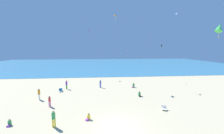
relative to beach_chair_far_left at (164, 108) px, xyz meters
name	(u,v)px	position (x,y,z in m)	size (l,w,h in m)	color
ground_plane	(110,93)	(-6.02, 6.97, -0.26)	(120.00, 120.00, 0.00)	#C6B58C
ocean_water	(104,64)	(-6.02, 49.31, -0.24)	(120.00, 60.00, 0.05)	teal
beach_chair_far_left	(164,108)	(0.00, 0.00, 0.00)	(0.76, 0.77, 0.56)	white
beach_chair_mid_beach	(61,90)	(-14.55, 8.29, 0.03)	(0.77, 0.77, 0.60)	#2370B2
person_0	(39,93)	(-16.57, 4.72, 0.68)	(0.37, 0.37, 1.64)	white
person_1	(50,101)	(-14.17, 2.13, 0.55)	(0.38, 0.38, 1.40)	#D8599E
person_2	(139,94)	(-1.60, 4.94, 0.02)	(0.37, 0.61, 0.77)	green
person_3	(100,83)	(-7.71, 10.20, 0.60)	(0.35, 0.35, 1.49)	blue
person_4	(9,123)	(-16.50, -1.94, -0.02)	(0.33, 0.54, 0.66)	green
person_5	(54,117)	(-12.09, -2.59, 0.70)	(0.34, 0.34, 1.67)	yellow
person_6	(88,117)	(-8.95, -1.49, -0.01)	(0.56, 0.62, 0.70)	yellow
person_7	(133,86)	(-1.38, 9.78, 0.04)	(0.70, 0.71, 0.83)	green
person_8	(66,84)	(-13.90, 9.71, 0.68)	(0.46, 0.46, 1.64)	green
kite_magenta	(89,31)	(-10.50, 21.35, 11.71)	(0.28, 0.65, 1.08)	#DB3DA8
kite_black	(162,46)	(3.60, 9.27, 7.65)	(0.42, 0.39, 1.17)	black
kite_pink	(150,36)	(4.15, 16.99, 10.07)	(0.53, 0.51, 1.31)	pink
kite_orange	(115,15)	(-4.69, 11.90, 13.50)	(0.76, 0.86, 1.69)	orange
kite_blue	(176,14)	(7.31, 11.55, 13.96)	(0.47, 0.58, 0.96)	blue
kite_green	(219,28)	(4.86, -1.38, 9.32)	(1.18, 1.05, 1.60)	green
kite_teal	(122,54)	(-1.52, 23.08, 5.69)	(0.62, 0.69, 1.16)	#1EADAD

